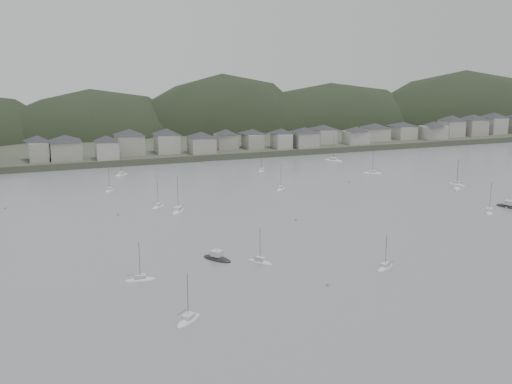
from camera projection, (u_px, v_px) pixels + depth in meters
name	position (u px, v px, depth m)	size (l,w,h in m)	color
ground	(374.00, 288.00, 138.05)	(900.00, 900.00, 0.00)	slate
far_shore_land	(139.00, 129.00, 407.29)	(900.00, 250.00, 3.00)	#383D2D
forested_ridge	(155.00, 154.00, 388.38)	(851.55, 103.94, 102.57)	black
waterfront_town	(275.00, 136.00, 320.90)	(451.48, 28.46, 12.92)	gray
moored_fleet	(276.00, 208.00, 208.53)	(243.54, 160.78, 13.10)	silver
motor_launch_near	(509.00, 207.00, 209.50)	(5.99, 9.34, 4.08)	black
motor_launch_far	(217.00, 258.00, 157.02)	(7.34, 9.01, 4.06)	black
mooring_buoys	(267.00, 229.00, 183.09)	(159.40, 118.19, 0.70)	#BB733E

